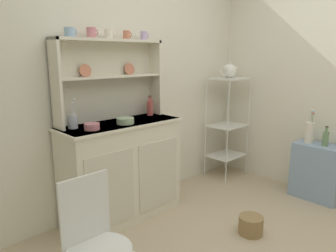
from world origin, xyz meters
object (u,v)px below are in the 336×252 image
at_px(floor_basket, 251,225).
at_px(flower_vase, 310,132).
at_px(wire_chair, 94,236).
at_px(bowl_mixing_large, 92,127).
at_px(oil_bottle, 326,138).
at_px(cup_sky_0, 70,32).
at_px(utensil_jar, 73,121).
at_px(hutch_cabinet, 122,169).
at_px(hutch_shelf_unit, 108,74).
at_px(jam_bottle, 150,107).
at_px(porcelain_teapot, 229,71).
at_px(side_shelf_blue, 317,172).
at_px(bakers_rack, 227,119).

bearing_deg(floor_basket, flower_vase, 1.89).
bearing_deg(wire_chair, bowl_mixing_large, 79.23).
bearing_deg(floor_basket, oil_bottle, -6.67).
relative_size(cup_sky_0, utensil_jar, 0.39).
relative_size(wire_chair, floor_basket, 4.09).
xyz_separation_m(hutch_cabinet, bowl_mixing_large, (-0.33, -0.07, 0.47)).
bearing_deg(hutch_shelf_unit, jam_bottle, -10.66).
height_order(porcelain_teapot, flower_vase, porcelain_teapot).
bearing_deg(hutch_cabinet, wire_chair, -132.89).
xyz_separation_m(floor_basket, bowl_mixing_large, (-0.94, 0.93, 0.86)).
distance_m(side_shelf_blue, jam_bottle, 1.89).
height_order(bakers_rack, side_shelf_blue, bakers_rack).
height_order(bowl_mixing_large, jam_bottle, jam_bottle).
relative_size(utensil_jar, oil_bottle, 1.20).
bearing_deg(hutch_shelf_unit, hutch_cabinet, -90.00).
bearing_deg(hutch_cabinet, oil_bottle, -33.19).
distance_m(bowl_mixing_large, utensil_jar, 0.18).
bearing_deg(side_shelf_blue, bakers_rack, 98.71).
bearing_deg(bakers_rack, hutch_shelf_unit, 173.17).
xyz_separation_m(side_shelf_blue, porcelain_teapot, (-0.16, 1.06, 1.02)).
bearing_deg(jam_bottle, cup_sky_0, 177.38).
xyz_separation_m(wire_chair, utensil_jar, (0.39, 0.94, 0.46)).
height_order(flower_vase, oil_bottle, flower_vase).
height_order(floor_basket, cup_sky_0, cup_sky_0).
xyz_separation_m(bowl_mixing_large, oil_bottle, (2.06, -1.06, -0.27)).
distance_m(side_shelf_blue, flower_vase, 0.43).
distance_m(hutch_shelf_unit, wire_chair, 1.54).
bearing_deg(cup_sky_0, hutch_cabinet, -18.29).
xyz_separation_m(bakers_rack, utensil_jar, (-1.99, 0.10, 0.24)).
height_order(cup_sky_0, oil_bottle, cup_sky_0).
relative_size(floor_basket, jam_bottle, 1.05).
relative_size(floor_basket, utensil_jar, 0.84).
bearing_deg(flower_vase, bakers_rack, 99.83).
xyz_separation_m(hutch_cabinet, oil_bottle, (1.73, -1.13, 0.20)).
bearing_deg(wire_chair, oil_bottle, 14.21).
xyz_separation_m(side_shelf_blue, wire_chair, (-2.54, 0.22, 0.22)).
distance_m(hutch_cabinet, bowl_mixing_large, 0.58).
distance_m(hutch_cabinet, bakers_rack, 1.59).
height_order(hutch_shelf_unit, utensil_jar, hutch_shelf_unit).
xyz_separation_m(cup_sky_0, bowl_mixing_large, (0.04, -0.20, -0.74)).
relative_size(porcelain_teapot, flower_vase, 0.71).
distance_m(utensil_jar, flower_vase, 2.40).
relative_size(floor_basket, bowl_mixing_large, 1.66).
relative_size(porcelain_teapot, oil_bottle, 1.25).
bearing_deg(porcelain_teapot, bakers_rack, 0.00).
height_order(cup_sky_0, bowl_mixing_large, cup_sky_0).
height_order(floor_basket, jam_bottle, jam_bottle).
xyz_separation_m(bakers_rack, floor_basket, (-0.95, -0.98, -0.65)).
distance_m(floor_basket, utensil_jar, 1.74).
distance_m(hutch_shelf_unit, jam_bottle, 0.55).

